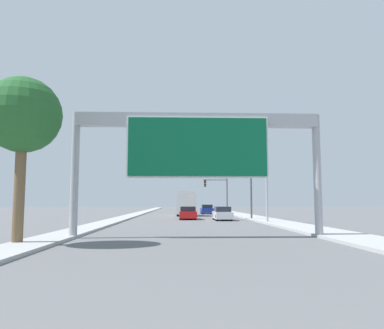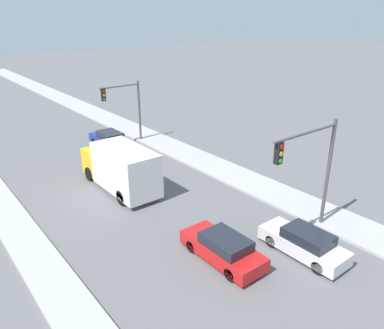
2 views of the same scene
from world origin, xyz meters
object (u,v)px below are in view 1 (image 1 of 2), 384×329
Objects in this scene: car_near_left at (222,214)px; truck_box_primary at (186,204)px; sign_gantry at (198,141)px; palm_tree_foreground at (23,117)px; street_lamp_right at (263,167)px; car_near_right at (188,213)px; traffic_light_near_intersection at (236,179)px; traffic_light_mid_block at (219,190)px; car_mid_right at (207,209)px.

truck_box_primary is at bearing 105.63° from car_near_left.
palm_tree_foreground is at bearing -158.57° from sign_gantry.
sign_gantry is at bearing -100.44° from car_near_left.
sign_gantry is at bearing -90.00° from truck_box_primary.
street_lamp_right reaches higher than sign_gantry.
car_near_right is 0.63× the size of truck_box_primary.
traffic_light_near_intersection reaches higher than truck_box_primary.
car_near_right is 19.96m from traffic_light_mid_block.
car_near_right is at bearing 147.61° from car_near_left.
street_lamp_right is at bearing -78.64° from traffic_light_near_intersection.
traffic_light_near_intersection is (1.68, -20.09, 3.60)m from car_mid_right.
sign_gantry is 31.69m from truck_box_primary.
car_near_right is 11.04m from street_lamp_right.
car_near_right is 4.14m from car_near_left.
car_near_left is 25.36m from palm_tree_foreground.
car_mid_right is 27.30m from street_lamp_right.
traffic_light_near_intersection reaches higher than traffic_light_mid_block.
car_near_left is at bearing -90.00° from car_mid_right.
street_lamp_right is at bearing 48.87° from palm_tree_foreground.
traffic_light_near_intersection is (1.68, 1.15, 3.63)m from car_near_left.
car_mid_right is (3.50, 40.22, -4.41)m from sign_gantry.
palm_tree_foreground is (-13.09, -23.24, 1.33)m from traffic_light_near_intersection.
palm_tree_foreground is at bearing -107.21° from traffic_light_mid_block.
traffic_light_near_intersection is at bearing 34.34° from car_near_left.
truck_box_primary is 1.16× the size of traffic_light_near_intersection.
truck_box_primary is 10.46m from traffic_light_mid_block.
car_near_left is 4.16m from traffic_light_near_intersection.
car_mid_right is at bearing 96.44° from street_lamp_right.
car_mid_right is at bearing 68.14° from truck_box_primary.
palm_tree_foreground is (-7.92, -3.11, 0.52)m from sign_gantry.
palm_tree_foreground is 0.88× the size of street_lamp_right.
car_near_left is 0.61× the size of palm_tree_foreground.
car_mid_right reaches higher than car_near_left.
truck_box_primary is 0.87× the size of street_lamp_right.
car_mid_right is at bearing 177.51° from traffic_light_mid_block.
sign_gantry is 20.81m from traffic_light_near_intersection.
sign_gantry reaches higher than car_mid_right.
street_lamp_right reaches higher than traffic_light_mid_block.
traffic_light_near_intersection is 26.71m from palm_tree_foreground.
car_near_right is 0.73× the size of traffic_light_near_intersection.
traffic_light_mid_block is (5.48, 18.93, 3.18)m from car_near_right.
sign_gantry reaches higher than traffic_light_mid_block.
car_near_right is 26.05m from palm_tree_foreground.
traffic_light_near_intersection reaches higher than car_near_left.
car_mid_right is 0.64× the size of palm_tree_foreground.
palm_tree_foreground reaches higher than car_near_left.
traffic_light_near_intersection is at bearing 75.58° from sign_gantry.
truck_box_primary is 1.28× the size of traffic_light_mid_block.
street_lamp_right reaches higher than car_near_right.
truck_box_primary is at bearing -111.86° from car_mid_right.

